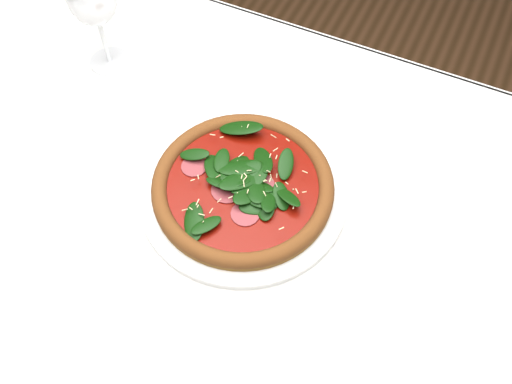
% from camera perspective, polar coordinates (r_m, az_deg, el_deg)
% --- Properties ---
extents(ground, '(6.00, 6.00, 0.00)m').
position_cam_1_polar(ground, '(1.57, -2.46, -14.99)').
color(ground, brown).
rests_on(ground, ground).
extents(dining_table, '(1.21, 0.81, 0.75)m').
position_cam_1_polar(dining_table, '(0.97, -3.83, -2.97)').
color(dining_table, silver).
rests_on(dining_table, ground).
extents(plate, '(0.32, 0.32, 0.01)m').
position_cam_1_polar(plate, '(0.88, -1.31, 0.09)').
color(plate, white).
rests_on(plate, dining_table).
extents(pizza, '(0.30, 0.30, 0.04)m').
position_cam_1_polar(pizza, '(0.86, -1.33, 0.76)').
color(pizza, '#946223').
rests_on(pizza, plate).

